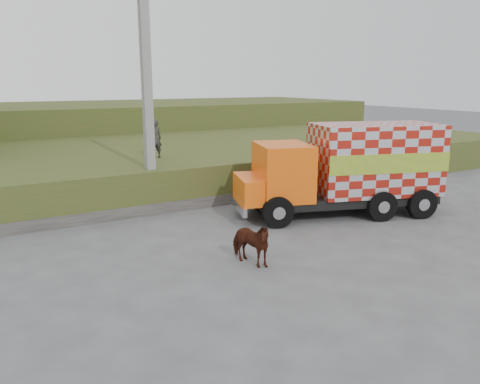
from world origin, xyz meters
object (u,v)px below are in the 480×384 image
cargo_truck (349,168)px  cow (250,243)px  utility_pole (147,94)px  pedestrian (155,139)px

cargo_truck → cow: size_ratio=5.37×
utility_pole → cargo_truck: 7.29m
cargo_truck → pedestrian: cargo_truck is taller
utility_pole → cow: size_ratio=5.91×
cargo_truck → cow: cargo_truck is taller
utility_pole → pedestrian: utility_pole is taller
cargo_truck → utility_pole: bearing=165.0°
utility_pole → cow: (0.45, -6.07, -3.50)m
cargo_truck → pedestrian: bearing=146.4°
utility_pole → cow: utility_pole is taller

